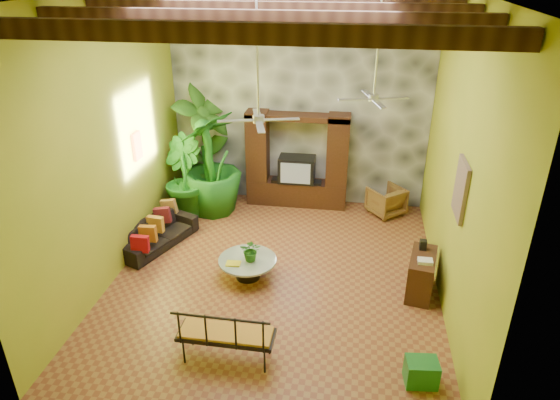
% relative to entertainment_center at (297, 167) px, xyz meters
% --- Properties ---
extents(ground, '(7.00, 7.00, 0.00)m').
position_rel_entertainment_center_xyz_m(ground, '(0.00, -3.14, -0.97)').
color(ground, brown).
rests_on(ground, ground).
extents(back_wall, '(6.00, 0.02, 5.00)m').
position_rel_entertainment_center_xyz_m(back_wall, '(0.00, 0.36, 1.53)').
color(back_wall, '#90A124').
rests_on(back_wall, ground).
extents(left_wall, '(0.02, 7.00, 5.00)m').
position_rel_entertainment_center_xyz_m(left_wall, '(-3.00, -3.14, 1.53)').
color(left_wall, '#90A124').
rests_on(left_wall, ground).
extents(right_wall, '(0.02, 7.00, 5.00)m').
position_rel_entertainment_center_xyz_m(right_wall, '(3.00, -3.14, 1.53)').
color(right_wall, '#90A124').
rests_on(right_wall, ground).
extents(stone_accent_wall, '(5.98, 0.10, 4.98)m').
position_rel_entertainment_center_xyz_m(stone_accent_wall, '(0.00, 0.30, 1.53)').
color(stone_accent_wall, '#3C3E44').
rests_on(stone_accent_wall, ground).
extents(ceiling_beams, '(5.95, 5.36, 0.22)m').
position_rel_entertainment_center_xyz_m(ceiling_beams, '(0.00, -3.14, 3.81)').
color(ceiling_beams, '#341C10').
rests_on(ceiling_beams, ceiling).
extents(entertainment_center, '(2.40, 0.55, 2.30)m').
position_rel_entertainment_center_xyz_m(entertainment_center, '(0.00, 0.00, 0.00)').
color(entertainment_center, black).
rests_on(entertainment_center, ground).
extents(ceiling_fan_front, '(1.28, 1.28, 1.86)m').
position_rel_entertainment_center_xyz_m(ceiling_fan_front, '(-0.20, -3.54, 2.44)').
color(ceiling_fan_front, '#B0B0B5').
rests_on(ceiling_fan_front, ceiling).
extents(ceiling_fan_back, '(1.28, 1.28, 1.86)m').
position_rel_entertainment_center_xyz_m(ceiling_fan_back, '(1.60, -1.94, 2.44)').
color(ceiling_fan_back, '#B0B0B5').
rests_on(ceiling_fan_back, ceiling).
extents(wall_art_mask, '(0.06, 0.32, 0.55)m').
position_rel_entertainment_center_xyz_m(wall_art_mask, '(-2.96, -2.14, 1.13)').
color(wall_art_mask, '#C48617').
rests_on(wall_art_mask, left_wall).
extents(wall_art_painting, '(0.06, 0.70, 0.90)m').
position_rel_entertainment_center_xyz_m(wall_art_painting, '(2.96, -3.74, 1.33)').
color(wall_art_painting, navy).
rests_on(wall_art_painting, right_wall).
extents(sofa, '(1.37, 2.00, 0.54)m').
position_rel_entertainment_center_xyz_m(sofa, '(-2.65, -2.41, -0.69)').
color(sofa, black).
rests_on(sofa, ground).
extents(wicker_armchair, '(1.02, 1.02, 0.67)m').
position_rel_entertainment_center_xyz_m(wicker_armchair, '(2.14, -0.21, -0.63)').
color(wicker_armchair, olive).
rests_on(wicker_armchair, ground).
extents(tall_plant_a, '(1.73, 1.81, 2.86)m').
position_rel_entertainment_center_xyz_m(tall_plant_a, '(-2.21, -0.06, 0.46)').
color(tall_plant_a, '#285B17').
rests_on(tall_plant_a, ground).
extents(tall_plant_b, '(1.33, 1.36, 1.93)m').
position_rel_entertainment_center_xyz_m(tall_plant_b, '(-2.50, -1.03, -0.00)').
color(tall_plant_b, '#1A631B').
rests_on(tall_plant_b, ground).
extents(tall_plant_c, '(1.83, 1.83, 2.44)m').
position_rel_entertainment_center_xyz_m(tall_plant_c, '(-1.90, -0.69, 0.26)').
color(tall_plant_c, '#1D681B').
rests_on(tall_plant_c, ground).
extents(coffee_table, '(1.09, 1.09, 0.40)m').
position_rel_entertainment_center_xyz_m(coffee_table, '(-0.52, -3.27, -0.71)').
color(coffee_table, black).
rests_on(coffee_table, ground).
extents(centerpiece_plant, '(0.40, 0.35, 0.43)m').
position_rel_entertainment_center_xyz_m(centerpiece_plant, '(-0.44, -3.29, -0.35)').
color(centerpiece_plant, '#225B18').
rests_on(centerpiece_plant, coffee_table).
extents(yellow_tray, '(0.27, 0.20, 0.03)m').
position_rel_entertainment_center_xyz_m(yellow_tray, '(-0.74, -3.48, -0.55)').
color(yellow_tray, yellow).
rests_on(yellow_tray, coffee_table).
extents(iron_bench, '(1.44, 0.53, 0.57)m').
position_rel_entertainment_center_xyz_m(iron_bench, '(-0.37, -5.48, -0.42)').
color(iron_bench, black).
rests_on(iron_bench, ground).
extents(side_console, '(0.59, 1.01, 0.76)m').
position_rel_entertainment_center_xyz_m(side_console, '(2.65, -3.25, -0.59)').
color(side_console, '#3B1A12').
rests_on(side_console, ground).
extents(green_bin, '(0.48, 0.38, 0.39)m').
position_rel_entertainment_center_xyz_m(green_bin, '(2.46, -5.45, -0.77)').
color(green_bin, '#1A6520').
rests_on(green_bin, ground).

